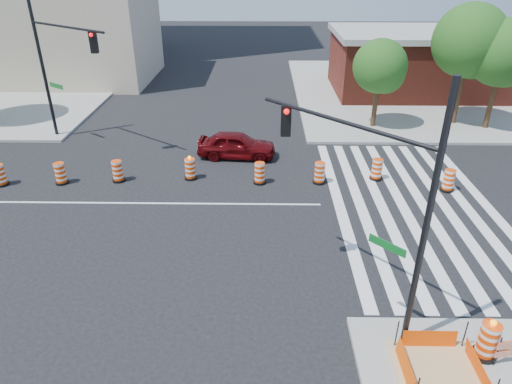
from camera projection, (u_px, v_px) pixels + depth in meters
ground at (158, 203)px, 19.68m from camera, size 120.00×120.00×0.00m
sidewalk_ne at (437, 92)px, 35.33m from camera, size 22.00×22.00×0.15m
crosswalk_east at (413, 205)px, 19.52m from camera, size 6.75×13.50×0.01m
lane_centerline at (158, 203)px, 19.68m from camera, size 14.00×0.12×0.01m
excavation_pit at (440, 372)px, 11.48m from camera, size 2.20×2.20×0.90m
brick_storefront at (443, 62)px, 34.29m from camera, size 16.50×8.50×4.60m
beige_midrise at (61, 17)px, 37.02m from camera, size 14.00×10.00×10.00m
red_coupe at (237, 145)px, 23.85m from camera, size 4.17×1.96×1.38m
signal_pole_se at (375, 183)px, 11.43m from camera, size 3.90×4.05×7.27m
signal_pole_nw at (57, 54)px, 23.69m from camera, size 4.99×3.71×8.04m
pit_drum at (488, 341)px, 11.80m from camera, size 0.63×0.63×1.24m
barricade at (511, 348)px, 11.59m from camera, size 0.79×0.18×0.94m
tree_north_c at (380, 69)px, 26.60m from camera, size 3.18×3.14×5.33m
tree_north_d at (469, 45)px, 26.52m from camera, size 4.25×4.25×7.22m
tree_north_e at (503, 57)px, 25.93m from camera, size 3.83×3.83×6.51m
median_drum_1 at (0, 176)px, 21.02m from camera, size 0.60×0.60×1.02m
median_drum_2 at (61, 174)px, 21.18m from camera, size 0.60×0.60×1.02m
median_drum_3 at (118, 172)px, 21.40m from camera, size 0.60×0.60×1.02m
median_drum_4 at (190, 169)px, 21.62m from camera, size 0.60×0.60×1.18m
median_drum_5 at (260, 174)px, 21.20m from camera, size 0.60×0.60×1.02m
median_drum_6 at (320, 174)px, 21.23m from camera, size 0.60×0.60×1.02m
median_drum_7 at (377, 170)px, 21.58m from camera, size 0.60×0.60×1.02m
median_drum_8 at (449, 181)px, 20.53m from camera, size 0.60×0.60×1.02m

